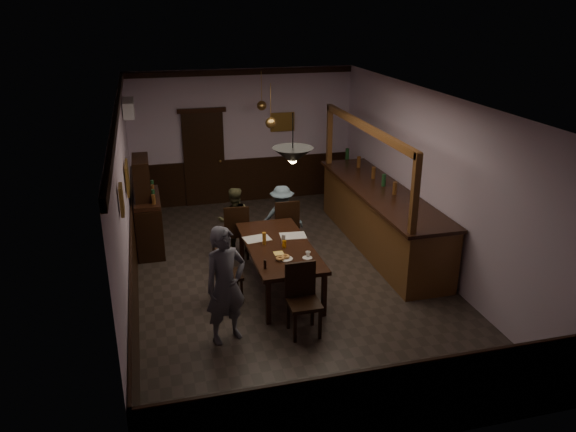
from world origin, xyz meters
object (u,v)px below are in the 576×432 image
object	(u,v)px
person_seated_left	(234,220)
sideboard	(147,213)
pendant_iron	(293,156)
dining_table	(279,249)
person_standing	(226,285)
pendant_brass_mid	(271,123)
soda_can	(284,244)
coffee_cup	(308,254)
chair_far_left	(237,229)
chair_far_right	(286,224)
bar_counter	(381,217)
chair_near	(302,296)
pendant_brass_far	(262,106)
chair_side	(224,272)
person_seated_right	(282,217)

from	to	relation	value
person_seated_left	sideboard	distance (m)	1.62
pendant_iron	dining_table	bearing A→B (deg)	90.62
person_standing	pendant_brass_mid	world-z (taller)	pendant_brass_mid
person_seated_left	soda_can	distance (m)	1.75
coffee_cup	chair_far_left	bearing A→B (deg)	113.36
soda_can	person_seated_left	bearing A→B (deg)	107.50
chair_far_right	bar_counter	xyz separation A→B (m)	(1.78, -0.16, 0.03)
person_standing	pendant_brass_mid	bearing A→B (deg)	45.43
chair_far_right	pendant_iron	distance (m)	2.81
dining_table	chair_far_right	world-z (taller)	chair_far_right
chair_near	person_standing	distance (m)	1.09
chair_far_right	bar_counter	bearing A→B (deg)	175.69
pendant_brass_mid	pendant_brass_far	distance (m)	1.75
chair_near	chair_far_right	bearing A→B (deg)	80.70
dining_table	person_seated_left	world-z (taller)	person_seated_left
dining_table	pendant_iron	xyz separation A→B (m)	(0.01, -0.80, 1.73)
chair_side	person_seated_left	xyz separation A→B (m)	(0.46, 1.76, 0.12)
person_seated_left	sideboard	world-z (taller)	sideboard
person_seated_right	sideboard	world-z (taller)	sideboard
person_seated_left	dining_table	bearing A→B (deg)	105.96
person_seated_right	coffee_cup	distance (m)	2.10
person_standing	person_seated_left	xyz separation A→B (m)	(0.57, 2.81, -0.21)
chair_side	sideboard	xyz separation A→B (m)	(-1.07, 2.32, 0.20)
person_seated_right	soda_can	bearing A→B (deg)	90.30
chair_side	person_seated_left	size ratio (longest dim) A/B	0.73
sideboard	chair_far_right	bearing A→B (deg)	-19.11
pendant_brass_mid	pendant_brass_far	size ratio (longest dim) A/B	1.00
coffee_cup	soda_can	size ratio (longest dim) A/B	0.67
person_standing	pendant_brass_mid	distance (m)	3.76
pendant_iron	bar_counter	bearing A→B (deg)	40.80
person_standing	soda_can	bearing A→B (deg)	24.92
chair_near	coffee_cup	xyz separation A→B (m)	(0.31, 0.79, 0.24)
pendant_brass_far	chair_far_left	bearing A→B (deg)	-112.54
dining_table	bar_counter	world-z (taller)	bar_counter
chair_far_left	pendant_iron	distance (m)	2.81
chair_far_left	chair_near	world-z (taller)	chair_far_left
dining_table	person_seated_right	bearing A→B (deg)	74.43
chair_near	person_seated_left	size ratio (longest dim) A/B	0.81
dining_table	soda_can	world-z (taller)	soda_can
chair_far_left	bar_counter	distance (m)	2.69
pendant_iron	pendant_brass_far	bearing A→B (deg)	83.42
person_standing	sideboard	xyz separation A→B (m)	(-0.95, 3.37, -0.13)
person_standing	pendant_brass_far	bearing A→B (deg)	50.98
chair_far_right	bar_counter	distance (m)	1.79
dining_table	person_standing	world-z (taller)	person_standing
dining_table	pendant_iron	bearing A→B (deg)	-89.38
chair_far_left	coffee_cup	xyz separation A→B (m)	(0.80, -1.79, 0.24)
chair_near	chair_side	distance (m)	1.45
chair_near	pendant_brass_mid	bearing A→B (deg)	84.47
chair_near	soda_can	size ratio (longest dim) A/B	8.45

